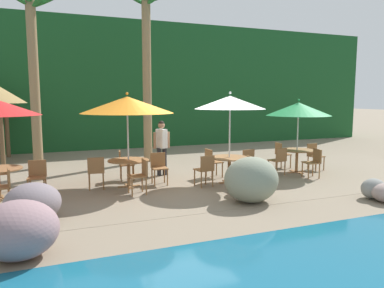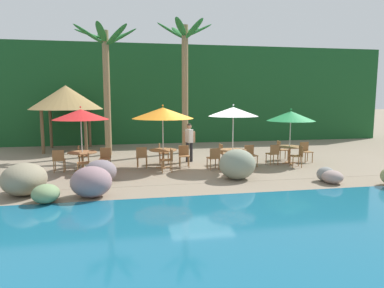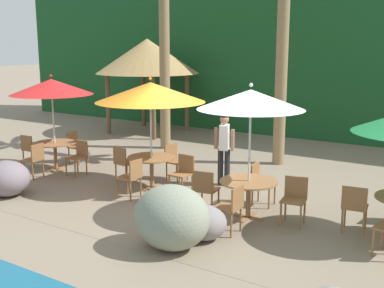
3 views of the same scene
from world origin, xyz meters
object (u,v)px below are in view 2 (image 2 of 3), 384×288
at_px(umbrella_red, 81,114).
at_px(palapa_hut, 66,98).
at_px(chair_orange_inland, 162,152).
at_px(chair_red_inland, 82,154).
at_px(umbrella_orange, 163,113).
at_px(dining_table_orange, 163,153).
at_px(chair_orange_left, 142,156).
at_px(chair_red_seaward, 105,157).
at_px(chair_orange_right, 169,159).
at_px(chair_green_left, 273,153).
at_px(chair_orange_seaward, 184,154).
at_px(palm_tree_nearest, 106,68).
at_px(dining_table_white, 233,153).
at_px(dining_table_red, 82,155).
at_px(chair_green_inland, 281,149).
at_px(chair_white_right, 242,159).
at_px(palm_tree_second, 185,68).
at_px(dining_table_green, 290,149).
at_px(waiter_in_white, 189,140).
at_px(chair_red_left, 59,159).
at_px(chair_green_seaward, 305,150).
at_px(umbrella_green, 291,116).
at_px(chair_white_inland, 223,152).
at_px(chair_white_seaward, 250,154).
at_px(umbrella_white, 233,112).
at_px(chair_red_right, 85,162).
at_px(chair_green_right, 298,155).
at_px(chair_white_left, 214,157).

relative_size(umbrella_red, palapa_hut, 0.66).
height_order(chair_orange_inland, palapa_hut, palapa_hut).
height_order(chair_red_inland, umbrella_orange, umbrella_orange).
height_order(dining_table_orange, chair_orange_left, chair_orange_left).
bearing_deg(umbrella_orange, chair_red_seaward, -178.81).
bearing_deg(chair_orange_right, chair_green_left, 7.29).
height_order(umbrella_red, chair_orange_left, umbrella_red).
xyz_separation_m(chair_red_inland, chair_orange_seaward, (4.11, -0.77, 0.00)).
bearing_deg(dining_table_orange, chair_orange_right, -81.81).
bearing_deg(palapa_hut, palm_tree_nearest, -41.85).
bearing_deg(dining_table_white, chair_red_inland, 167.05).
height_order(dining_table_red, chair_green_inland, chair_green_inland).
bearing_deg(chair_orange_seaward, chair_white_right, -36.45).
height_order(umbrella_red, palm_tree_second, palm_tree_second).
bearing_deg(umbrella_orange, dining_table_white, -12.06).
distance_m(umbrella_orange, dining_table_green, 5.68).
bearing_deg(waiter_in_white, dining_table_orange, -138.96).
xyz_separation_m(dining_table_orange, chair_green_inland, (5.45, 0.79, -0.10)).
bearing_deg(chair_red_left, waiter_in_white, 13.66).
distance_m(chair_orange_left, chair_green_seaward, 7.14).
bearing_deg(chair_orange_left, umbrella_green, -0.73).
height_order(umbrella_red, chair_white_inland, umbrella_red).
relative_size(umbrella_orange, chair_white_seaward, 2.92).
bearing_deg(umbrella_red, umbrella_white, -5.21).
bearing_deg(chair_white_right, chair_red_left, 169.47).
height_order(chair_red_right, chair_white_right, same).
xyz_separation_m(umbrella_orange, chair_green_inland, (5.45, 0.79, -1.70)).
distance_m(chair_green_right, waiter_in_white, 4.63).
relative_size(chair_white_seaward, palm_tree_second, 0.13).
relative_size(chair_red_seaward, chair_white_inland, 1.00).
height_order(chair_orange_right, palapa_hut, palapa_hut).
distance_m(chair_red_left, dining_table_white, 6.73).
relative_size(chair_green_right, palm_tree_nearest, 0.14).
xyz_separation_m(chair_orange_inland, chair_white_left, (1.87, -1.65, 0.00)).
bearing_deg(chair_orange_seaward, palm_tree_nearest, 130.35).
bearing_deg(chair_green_left, chair_white_inland, 165.48).
distance_m(chair_orange_left, dining_table_green, 6.30).
relative_size(chair_red_inland, chair_white_left, 1.00).
distance_m(chair_orange_left, umbrella_green, 6.48).
relative_size(umbrella_orange, chair_green_left, 2.92).
height_order(umbrella_red, dining_table_red, umbrella_red).
bearing_deg(chair_green_left, chair_orange_inland, 166.19).
distance_m(palm_tree_nearest, palm_tree_second, 3.86).
distance_m(chair_green_left, palm_tree_nearest, 8.81).
xyz_separation_m(chair_orange_seaward, palm_tree_second, (0.70, 3.73, 3.76)).
distance_m(chair_white_inland, chair_green_inland, 2.92).
bearing_deg(waiter_in_white, chair_green_left, -22.39).
xyz_separation_m(dining_table_orange, chair_white_right, (2.83, -1.43, -0.10)).
relative_size(dining_table_orange, palm_tree_second, 0.17).
xyz_separation_m(dining_table_white, palapa_hut, (-7.26, 6.32, 2.19)).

